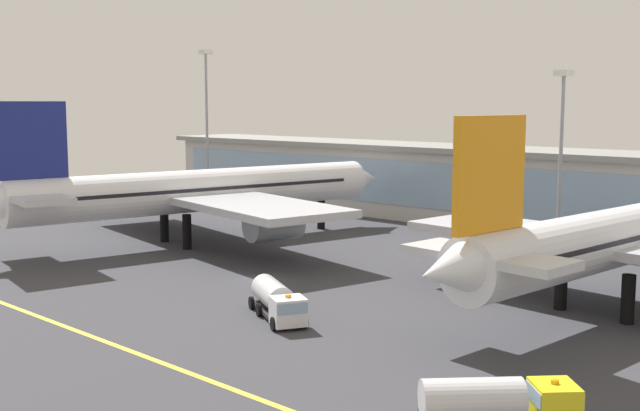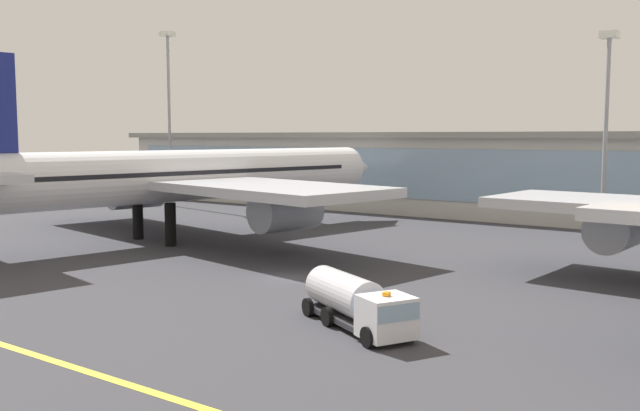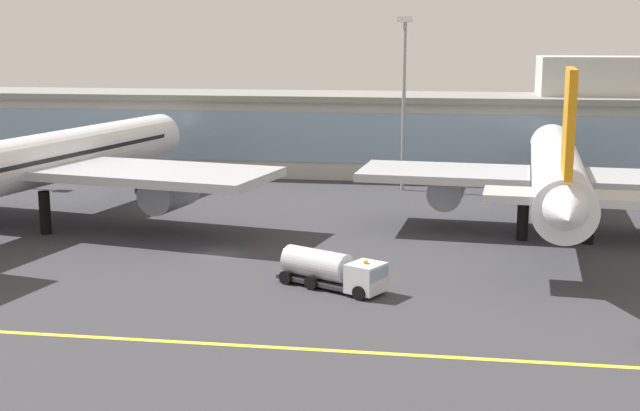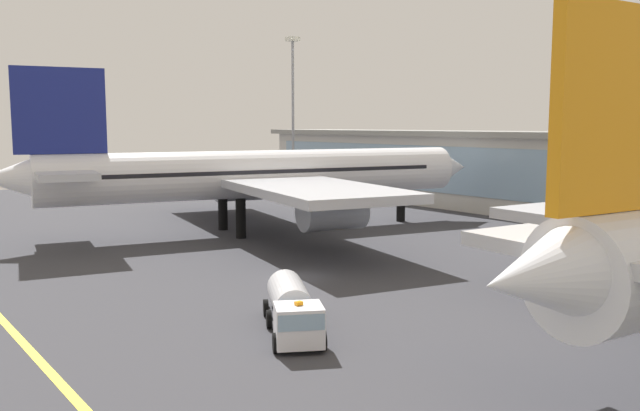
{
  "view_description": "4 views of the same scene",
  "coord_description": "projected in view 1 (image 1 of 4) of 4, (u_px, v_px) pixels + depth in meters",
  "views": [
    {
      "loc": [
        58.18,
        -53.02,
        17.79
      ],
      "look_at": [
        -2.02,
        11.12,
        6.36
      ],
      "focal_mm": 44.61,
      "sensor_mm": 36.0,
      "label": 1
    },
    {
      "loc": [
        32.16,
        -40.98,
        10.83
      ],
      "look_at": [
        2.23,
        1.1,
        5.62
      ],
      "focal_mm": 38.85,
      "sensor_mm": 36.0,
      "label": 2
    },
    {
      "loc": [
        20.75,
        -72.34,
        19.33
      ],
      "look_at": [
        8.86,
        3.33,
        4.14
      ],
      "focal_mm": 48.3,
      "sensor_mm": 36.0,
      "label": 3
    },
    {
      "loc": [
        43.45,
        -30.22,
        12.27
      ],
      "look_at": [
        -5.28,
        6.02,
        4.88
      ],
      "focal_mm": 37.35,
      "sensor_mm": 36.0,
      "label": 4
    }
  ],
  "objects": [
    {
      "name": "apron_light_mast_west",
      "position": [
        207.0,
        107.0,
        134.49
      ],
      "size": [
        1.8,
        1.8,
        26.55
      ],
      "color": "gray",
      "rests_on": "ground"
    },
    {
      "name": "apron_light_mast_centre",
      "position": [
        562.0,
        132.0,
        94.29
      ],
      "size": [
        1.8,
        1.8,
        21.57
      ],
      "color": "gray",
      "rests_on": "ground"
    },
    {
      "name": "airliner_near_right",
      "position": [
        613.0,
        239.0,
        67.78
      ],
      "size": [
        39.15,
        50.22,
        16.91
      ],
      "rotation": [
        0.0,
        0.0,
        1.49
      ],
      "color": "black",
      "rests_on": "ground"
    },
    {
      "name": "taxiway_centreline_stripe",
      "position": [
        58.0,
        324.0,
        64.2
      ],
      "size": [
        148.85,
        0.5,
        0.01
      ],
      "primitive_type": "cube",
      "color": "yellow",
      "rests_on": "ground"
    },
    {
      "name": "airliner_near_left",
      "position": [
        199.0,
        192.0,
        100.66
      ],
      "size": [
        51.34,
        57.69,
        17.92
      ],
      "rotation": [
        0.0,
        0.0,
        1.38
      ],
      "color": "black",
      "rests_on": "ground"
    },
    {
      "name": "ground_plane",
      "position": [
        259.0,
        280.0,
        80.11
      ],
      "size": [
        186.06,
        186.06,
        0.0
      ],
      "primitive_type": "plane",
      "color": "#38383D"
    },
    {
      "name": "fuel_tanker_truck",
      "position": [
        278.0,
        301.0,
        65.54
      ],
      "size": [
        9.13,
        6.37,
        2.9
      ],
      "rotation": [
        0.0,
        0.0,
        5.8
      ],
      "color": "black",
      "rests_on": "ground"
    },
    {
      "name": "terminal_building",
      "position": [
        517.0,
        185.0,
        112.41
      ],
      "size": [
        135.9,
        14.0,
        16.54
      ],
      "color": "beige",
      "rests_on": "ground"
    },
    {
      "name": "baggage_tug_near",
      "position": [
        501.0,
        402.0,
        43.41
      ],
      "size": [
        7.96,
        8.26,
        2.9
      ],
      "rotation": [
        0.0,
        0.0,
        0.82
      ],
      "color": "black",
      "rests_on": "ground"
    }
  ]
}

